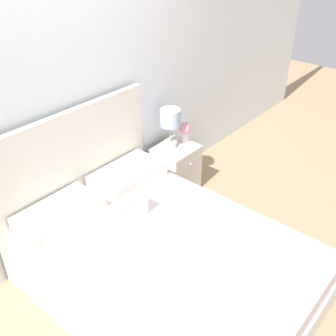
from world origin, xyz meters
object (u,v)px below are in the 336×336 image
at_px(nightstand, 175,170).
at_px(flower_vase, 185,130).
at_px(table_lamp, 170,121).
at_px(bed, 159,260).

height_order(nightstand, flower_vase, flower_vase).
height_order(nightstand, table_lamp, table_lamp).
bearing_deg(flower_vase, table_lamp, 164.84).
bearing_deg(flower_vase, nightstand, -177.50).
height_order(bed, flower_vase, bed).
xyz_separation_m(nightstand, table_lamp, (-0.02, 0.05, 0.53)).
height_order(bed, table_lamp, bed).
relative_size(nightstand, flower_vase, 2.40).
bearing_deg(nightstand, table_lamp, 107.82).
bearing_deg(table_lamp, flower_vase, -15.16).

